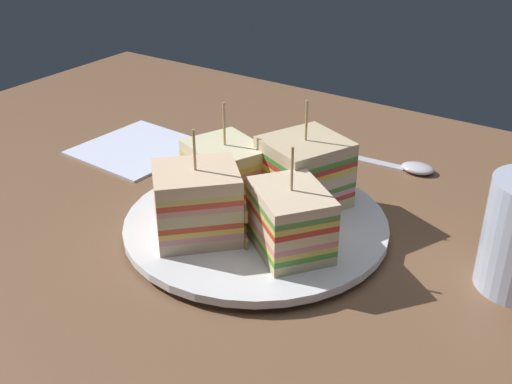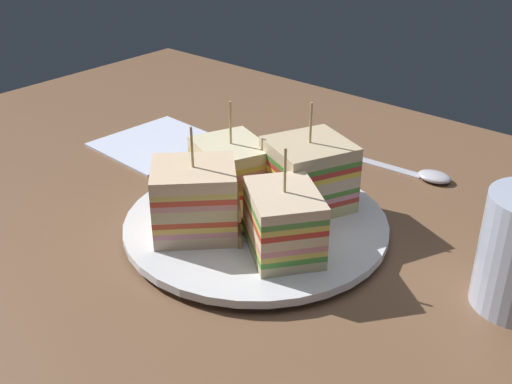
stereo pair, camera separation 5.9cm
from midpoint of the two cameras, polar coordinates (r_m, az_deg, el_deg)
ground_plane at (r=61.34cm, az=2.75°, el=-4.45°), size 112.33×79.81×1.80cm
plate at (r=60.42cm, az=2.78°, el=-3.05°), size 25.17×25.17×1.40cm
sandwich_wedge_0 at (r=63.43cm, az=0.42°, el=2.00°), size 9.24×8.57×9.96cm
sandwich_wedge_1 at (r=56.74cm, az=-2.59°, el=-0.80°), size 9.78×9.79×10.35cm
sandwich_wedge_2 at (r=54.23cm, az=5.62°, el=-2.80°), size 9.36×9.00×9.85cm
sandwich_wedge_3 at (r=61.57cm, az=7.46°, el=1.50°), size 9.37×9.62×10.75cm
chip_pile at (r=59.41cm, az=1.84°, el=-2.08°), size 6.00×5.92×1.53cm
spoon at (r=74.40cm, az=16.68°, el=1.61°), size 15.37×2.98×1.00cm
napkin at (r=80.04cm, az=-6.77°, el=4.41°), size 13.67×14.03×0.50cm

